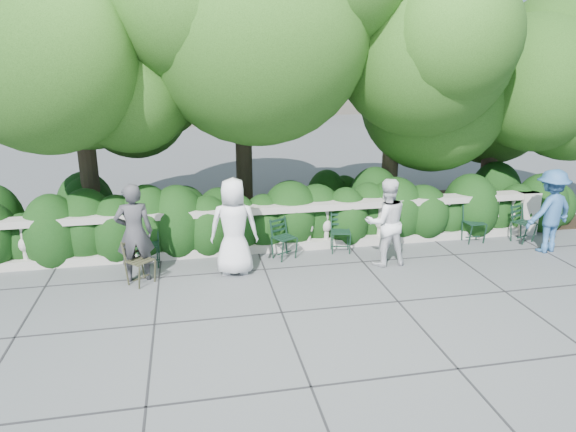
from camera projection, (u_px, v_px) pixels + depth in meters
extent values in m
plane|color=#4A4D51|center=(299.00, 284.00, 9.31)|extent=(90.00, 90.00, 0.00)
cube|color=#9E998E|center=(281.00, 246.00, 10.97)|extent=(12.00, 0.32, 0.18)
cube|color=#9E998E|center=(281.00, 208.00, 10.72)|extent=(12.00, 0.36, 0.14)
cube|color=#9E998E|center=(525.00, 212.00, 11.92)|extent=(0.44, 0.44, 1.00)
cylinder|color=#3F3023|center=(90.00, 178.00, 11.34)|extent=(0.40, 0.40, 2.80)
ellipsoid|color=#1A3D10|center=(73.00, 71.00, 10.25)|extent=(5.28, 5.28, 3.96)
cylinder|color=#3F3023|center=(244.00, 154.00, 12.46)|extent=(0.40, 0.40, 3.40)
ellipsoid|color=#1A3D10|center=(243.00, 34.00, 11.17)|extent=(6.24, 6.24, 4.68)
cylinder|color=#3F3023|center=(390.00, 162.00, 12.52)|extent=(0.40, 0.40, 3.00)
ellipsoid|color=#1A3D10|center=(404.00, 59.00, 11.37)|extent=(5.52, 5.52, 4.14)
cylinder|color=#3F3023|center=(489.00, 162.00, 13.60)|extent=(0.40, 0.40, 2.60)
ellipsoid|color=#1A3D10|center=(508.00, 81.00, 12.61)|extent=(4.80, 4.80, 3.60)
imported|color=white|center=(234.00, 227.00, 9.54)|extent=(0.97, 0.69, 1.85)
imported|color=#39383D|center=(134.00, 233.00, 9.25)|extent=(0.71, 0.51, 1.83)
imported|color=white|center=(386.00, 222.00, 10.00)|extent=(0.86, 0.68, 1.74)
imported|color=#305B90|center=(550.00, 211.00, 10.68)|extent=(1.26, 0.90, 1.77)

